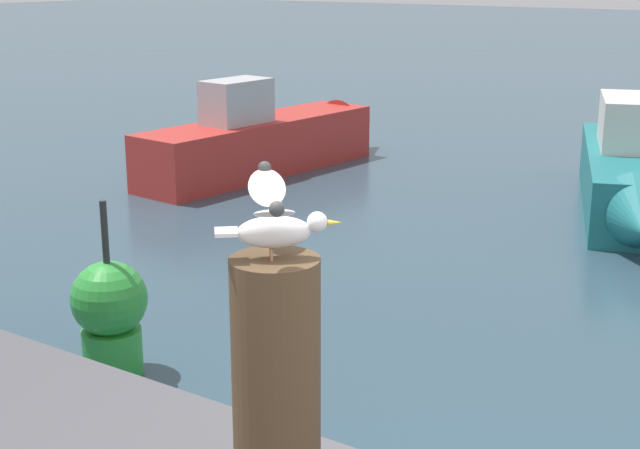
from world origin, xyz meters
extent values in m
cylinder|color=#4C3823|center=(-1.05, -0.43, 1.65)|extent=(0.29, 0.29, 0.84)
cylinder|color=tan|center=(-1.05, -0.45, 2.08)|extent=(0.01, 0.01, 0.04)
cylinder|color=tan|center=(-1.07, -0.42, 2.08)|extent=(0.01, 0.01, 0.04)
ellipsoid|color=silver|center=(-1.05, -0.43, 2.15)|extent=(0.23, 0.22, 0.10)
sphere|color=silver|center=(-0.95, -0.34, 2.18)|extent=(0.06, 0.06, 0.06)
cone|color=gold|center=(-0.91, -0.31, 2.17)|extent=(0.05, 0.04, 0.02)
cube|color=silver|center=(-1.16, -0.52, 2.16)|extent=(0.11, 0.11, 0.01)
ellipsoid|color=silver|center=(-0.96, -0.56, 2.25)|extent=(0.24, 0.25, 0.09)
sphere|color=#363636|center=(-0.89, -0.64, 2.29)|extent=(0.04, 0.04, 0.04)
ellipsoid|color=silver|center=(-1.17, -0.31, 2.25)|extent=(0.24, 0.25, 0.09)
sphere|color=#363636|center=(-1.24, -0.24, 2.29)|extent=(0.04, 0.04, 0.04)
cube|color=#B72D28|center=(-7.50, 7.77, 0.39)|extent=(1.34, 4.13, 0.79)
cone|color=#B72D28|center=(-7.28, 10.03, 0.43)|extent=(0.94, 0.94, 0.86)
cube|color=#B2B2B7|center=(-7.54, 7.34, 1.09)|extent=(0.66, 1.01, 0.61)
cube|color=#1E7075|center=(-2.53, 8.77, 0.37)|extent=(2.26, 4.01, 0.73)
cube|color=silver|center=(-2.60, 8.96, 1.04)|extent=(1.11, 1.52, 0.62)
cylinder|color=green|center=(-4.23, 1.77, 0.17)|extent=(0.44, 0.44, 0.35)
sphere|color=green|center=(-4.23, 1.77, 0.59)|extent=(0.56, 0.56, 0.56)
cylinder|color=#2D2D2D|center=(-4.23, 1.77, 1.08)|extent=(0.05, 0.05, 0.50)
camera|label=1|loc=(0.57, -2.58, 2.94)|focal=51.77mm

